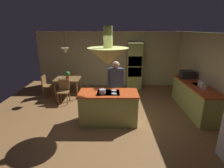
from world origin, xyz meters
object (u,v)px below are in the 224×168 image
object	(u,v)px
person_at_island	(116,84)
canister_flour	(206,88)
potted_plant_on_table	(67,75)
canister_tea	(200,84)
cooking_pot_on_cooktop	(102,91)
kitchen_island	(108,107)
chair_by_back_wall	(71,80)
canister_sugar	(203,85)
microwave_on_counter	(187,74)
oven_tower	(134,66)
chair_at_corner	(47,84)
dining_table	(68,81)
chair_facing_island	(64,90)
cup_on_table	(60,79)

from	to	relation	value
person_at_island	canister_flour	xyz separation A→B (m)	(2.62, -0.48, 0.03)
potted_plant_on_table	canister_tea	world-z (taller)	canister_tea
cooking_pot_on_cooktop	kitchen_island	bearing A→B (deg)	39.09
potted_plant_on_table	chair_by_back_wall	bearing A→B (deg)	91.92
canister_sugar	microwave_on_counter	xyz separation A→B (m)	(0.00, 1.16, 0.04)
oven_tower	chair_by_back_wall	world-z (taller)	oven_tower
oven_tower	canister_flour	xyz separation A→B (m)	(1.74, -3.05, -0.02)
cooking_pot_on_cooktop	person_at_island	bearing A→B (deg)	64.80
cooking_pot_on_cooktop	chair_by_back_wall	bearing A→B (deg)	118.35
kitchen_island	cooking_pot_on_cooktop	xyz separation A→B (m)	(-0.16, -0.13, 0.54)
chair_at_corner	microwave_on_counter	xyz separation A→B (m)	(5.41, -0.57, 0.57)
dining_table	person_at_island	distance (m)	2.41
oven_tower	chair_by_back_wall	xyz separation A→B (m)	(-2.80, -0.52, -0.53)
chair_facing_island	dining_table	bearing A→B (deg)	90.00
canister_sugar	chair_by_back_wall	bearing A→B (deg)	152.57
person_at_island	chair_at_corner	size ratio (longest dim) A/B	1.97
canister_flour	chair_facing_island	bearing A→B (deg)	164.18
person_at_island	potted_plant_on_table	distance (m)	2.35
oven_tower	canister_tea	world-z (taller)	oven_tower
oven_tower	chair_at_corner	size ratio (longest dim) A/B	2.39
cup_on_table	canister_flour	world-z (taller)	canister_flour
kitchen_island	chair_at_corner	world-z (taller)	kitchen_island
dining_table	chair_by_back_wall	size ratio (longest dim) A/B	1.13
chair_at_corner	chair_facing_island	bearing A→B (deg)	-125.69
potted_plant_on_table	canister_flour	distance (m)	4.89
person_at_island	chair_at_corner	distance (m)	3.17
chair_by_back_wall	oven_tower	bearing A→B (deg)	-169.51
chair_at_corner	potted_plant_on_table	distance (m)	0.99
kitchen_island	cooking_pot_on_cooktop	size ratio (longest dim) A/B	9.39
chair_by_back_wall	cooking_pot_on_cooktop	size ratio (longest dim) A/B	4.83
canister_sugar	microwave_on_counter	size ratio (longest dim) A/B	0.43
kitchen_island	oven_tower	bearing A→B (deg)	71.26
kitchen_island	oven_tower	world-z (taller)	oven_tower
chair_at_corner	microwave_on_counter	distance (m)	5.47
microwave_on_counter	kitchen_island	bearing A→B (deg)	-151.63
canister_flour	canister_sugar	distance (m)	0.18
potted_plant_on_table	microwave_on_counter	distance (m)	4.55
canister_sugar	cooking_pot_on_cooktop	size ratio (longest dim) A/B	1.10
kitchen_island	chair_facing_island	bearing A→B (deg)	139.05
oven_tower	canister_sugar	size ratio (longest dim) A/B	10.47
cup_on_table	potted_plant_on_table	bearing A→B (deg)	31.56
chair_by_back_wall	cup_on_table	bearing A→B (deg)	73.87
chair_by_back_wall	canister_sugar	size ratio (longest dim) A/B	4.39
cup_on_table	canister_tea	xyz separation A→B (m)	(4.78, -1.35, 0.23)
canister_sugar	potted_plant_on_table	bearing A→B (deg)	159.49
canister_sugar	chair_at_corner	bearing A→B (deg)	162.25
oven_tower	person_at_island	distance (m)	2.72
potted_plant_on_table	cooking_pot_on_cooktop	xyz separation A→B (m)	(1.52, -2.19, 0.09)
dining_table	chair_by_back_wall	bearing A→B (deg)	90.00
oven_tower	canister_flour	size ratio (longest dim) A/B	12.68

